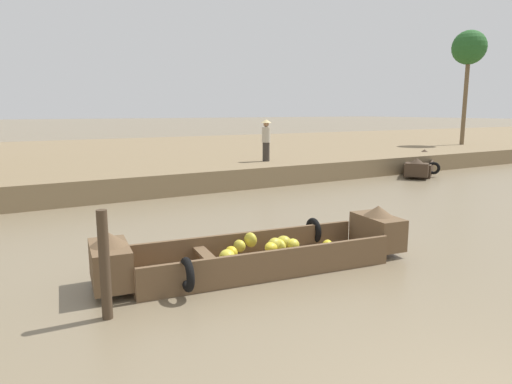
{
  "coord_description": "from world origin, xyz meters",
  "views": [
    {
      "loc": [
        -3.55,
        -1.47,
        2.74
      ],
      "look_at": [
        0.87,
        6.04,
        1.18
      ],
      "focal_mm": 32.13,
      "sensor_mm": 36.0,
      "label": 1
    }
  ],
  "objects_px": {
    "fishing_skiff_distant": "(421,166)",
    "vendor_person": "(266,138)",
    "mooring_post": "(105,265)",
    "palm_tree_near": "(469,49)",
    "banana_boat": "(260,252)"
  },
  "relations": [
    {
      "from": "mooring_post",
      "to": "banana_boat",
      "type": "bearing_deg",
      "value": 12.88
    },
    {
      "from": "fishing_skiff_distant",
      "to": "vendor_person",
      "type": "bearing_deg",
      "value": 166.49
    },
    {
      "from": "fishing_skiff_distant",
      "to": "mooring_post",
      "type": "relative_size",
      "value": 3.17
    },
    {
      "from": "palm_tree_near",
      "to": "mooring_post",
      "type": "relative_size",
      "value": 4.41
    },
    {
      "from": "banana_boat",
      "to": "vendor_person",
      "type": "height_order",
      "value": "vendor_person"
    },
    {
      "from": "palm_tree_near",
      "to": "mooring_post",
      "type": "xyz_separation_m",
      "value": [
        -23.24,
        -11.41,
        -5.45
      ]
    },
    {
      "from": "vendor_person",
      "to": "fishing_skiff_distant",
      "type": "bearing_deg",
      "value": -13.51
    },
    {
      "from": "banana_boat",
      "to": "fishing_skiff_distant",
      "type": "relative_size",
      "value": 1.2
    },
    {
      "from": "fishing_skiff_distant",
      "to": "vendor_person",
      "type": "height_order",
      "value": "vendor_person"
    },
    {
      "from": "banana_boat",
      "to": "palm_tree_near",
      "type": "distance_m",
      "value": 23.88
    },
    {
      "from": "fishing_skiff_distant",
      "to": "palm_tree_near",
      "type": "relative_size",
      "value": 0.72
    },
    {
      "from": "fishing_skiff_distant",
      "to": "palm_tree_near",
      "type": "bearing_deg",
      "value": 24.46
    },
    {
      "from": "palm_tree_near",
      "to": "vendor_person",
      "type": "bearing_deg",
      "value": -173.03
    },
    {
      "from": "banana_boat",
      "to": "mooring_post",
      "type": "distance_m",
      "value": 2.86
    },
    {
      "from": "fishing_skiff_distant",
      "to": "mooring_post",
      "type": "xyz_separation_m",
      "value": [
        -15.5,
        -7.89,
        0.45
      ]
    }
  ]
}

